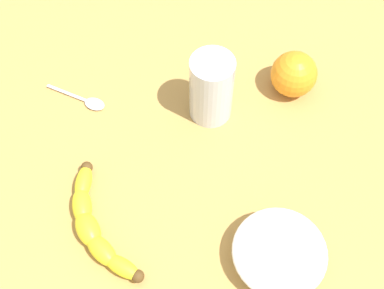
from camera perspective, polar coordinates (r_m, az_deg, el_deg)
wooden_tabletop at (r=80.41cm, az=-2.61°, el=-6.66°), size 120.00×120.00×3.00cm
banana at (r=76.80cm, az=-10.68°, el=-8.82°), size 11.42×19.25×3.35cm
smoothie_glass at (r=82.50cm, az=2.14°, el=6.13°), size 7.01×7.01×12.39cm
ceramic_bowl at (r=74.28cm, az=9.52°, el=-11.83°), size 13.20×13.20×3.88cm
orange_fruit at (r=88.69cm, az=11.15°, el=7.60°), size 7.77×7.77×7.77cm
teaspoon at (r=89.45cm, az=-11.05°, el=4.55°), size 10.70×6.21×0.80cm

